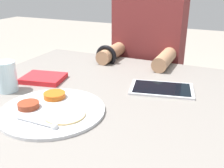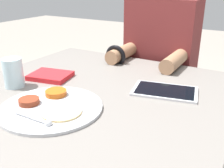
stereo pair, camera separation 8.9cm
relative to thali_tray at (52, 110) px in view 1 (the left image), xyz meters
The scene contains 5 objects.
thali_tray is the anchor object (origin of this frame).
red_notebook 0.29m from the thali_tray, 132.86° to the left, with size 0.19×0.16×0.02m.
tablet_device 0.42m from the thali_tray, 49.02° to the left, with size 0.26×0.19×0.01m.
person_diner 0.83m from the thali_tray, 84.84° to the left, with size 0.38×0.43×1.23m.
drinking_glass 0.27m from the thali_tray, 164.26° to the left, with size 0.08×0.08×0.11m.
Camera 1 is at (0.44, -0.72, 1.15)m, focal length 42.00 mm.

